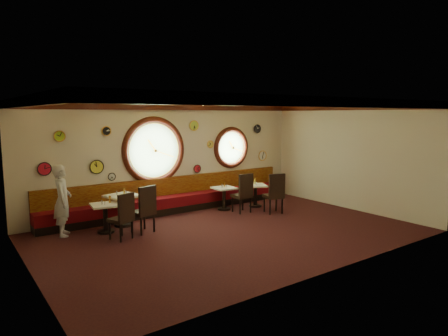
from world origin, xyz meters
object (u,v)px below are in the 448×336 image
(table_a, at_px, (105,215))
(condiment_a_bottle, at_px, (110,199))
(table_c, at_px, (224,196))
(condiment_c_bottle, at_px, (224,184))
(condiment_a_pepper, at_px, (105,203))
(chair_c, at_px, (244,190))
(table_d, at_px, (255,193))
(chair_b, at_px, (145,206))
(condiment_b_pepper, at_px, (126,193))
(condiment_d_pepper, at_px, (256,183))
(condiment_b_bottle, at_px, (124,191))
(condiment_c_salt, at_px, (222,186))
(table_b, at_px, (123,206))
(waiter, at_px, (62,200))
(chair_a, at_px, (123,213))
(condiment_d_bottle, at_px, (255,181))
(chair_d, at_px, (275,191))
(condiment_c_pepper, at_px, (226,186))
(condiment_d_salt, at_px, (253,183))
(condiment_b_salt, at_px, (117,193))
(condiment_a_salt, at_px, (102,202))

(table_a, distance_m, condiment_a_bottle, 0.39)
(table_c, bearing_deg, condiment_c_bottle, 48.35)
(condiment_a_pepper, bearing_deg, chair_c, -5.00)
(table_d, distance_m, chair_b, 4.08)
(condiment_b_pepper, bearing_deg, condiment_d_pepper, -4.15)
(condiment_b_bottle, bearing_deg, condiment_d_pepper, -6.22)
(condiment_c_salt, bearing_deg, table_b, 178.48)
(table_b, distance_m, waiter, 1.52)
(table_b, distance_m, chair_c, 3.50)
(chair_a, bearing_deg, condiment_b_bottle, 46.98)
(table_d, height_order, chair_c, chair_c)
(chair_b, distance_m, condiment_b_pepper, 0.93)
(condiment_d_bottle, bearing_deg, condiment_a_pepper, -177.75)
(chair_d, height_order, condiment_c_bottle, chair_d)
(condiment_c_pepper, bearing_deg, waiter, 178.25)
(table_d, bearing_deg, chair_b, -171.40)
(waiter, bearing_deg, chair_b, -101.85)
(chair_d, xyz_separation_m, condiment_b_bottle, (-4.02, 1.47, 0.21))
(condiment_b_pepper, height_order, condiment_c_pepper, condiment_b_pepper)
(condiment_d_salt, height_order, condiment_a_bottle, condiment_a_bottle)
(table_a, xyz_separation_m, table_c, (3.75, 0.23, -0.01))
(condiment_c_salt, xyz_separation_m, condiment_c_pepper, (0.13, -0.04, -0.01))
(condiment_b_salt, height_order, condiment_c_pepper, condiment_b_salt)
(chair_a, bearing_deg, waiter, 111.61)
(condiment_a_salt, xyz_separation_m, waiter, (-0.83, 0.36, 0.09))
(chair_a, bearing_deg, condiment_a_salt, 85.22)
(chair_b, bearing_deg, condiment_b_salt, 96.43)
(table_d, xyz_separation_m, condiment_b_bottle, (-4.14, 0.44, 0.45))
(table_a, distance_m, table_c, 3.76)
(condiment_d_bottle, bearing_deg, condiment_a_salt, -178.51)
(chair_d, relative_size, condiment_c_salt, 6.77)
(chair_c, height_order, condiment_a_bottle, chair_c)
(condiment_b_salt, xyz_separation_m, condiment_d_salt, (4.31, -0.32, -0.13))
(condiment_a_salt, relative_size, condiment_b_bottle, 0.72)
(condiment_d_salt, relative_size, condiment_a_bottle, 0.57)
(condiment_b_pepper, bearing_deg, waiter, 177.50)
(condiment_b_salt, height_order, condiment_b_bottle, condiment_b_bottle)
(chair_c, height_order, condiment_a_pepper, chair_c)
(waiter, bearing_deg, condiment_a_salt, -95.63)
(table_c, distance_m, chair_a, 3.76)
(condiment_b_salt, xyz_separation_m, condiment_d_bottle, (4.43, -0.24, -0.09))
(table_d, xyz_separation_m, condiment_c_pepper, (-0.98, 0.21, 0.29))
(table_d, bearing_deg, table_a, -179.98)
(condiment_b_bottle, bearing_deg, chair_b, -83.90)
(chair_b, height_order, condiment_d_salt, chair_b)
(condiment_d_bottle, relative_size, waiter, 0.10)
(table_c, relative_size, condiment_b_pepper, 6.11)
(chair_a, xyz_separation_m, waiter, (-1.05, 1.17, 0.23))
(condiment_c_pepper, bearing_deg, condiment_c_bottle, 84.93)
(chair_a, distance_m, condiment_b_salt, 1.23)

